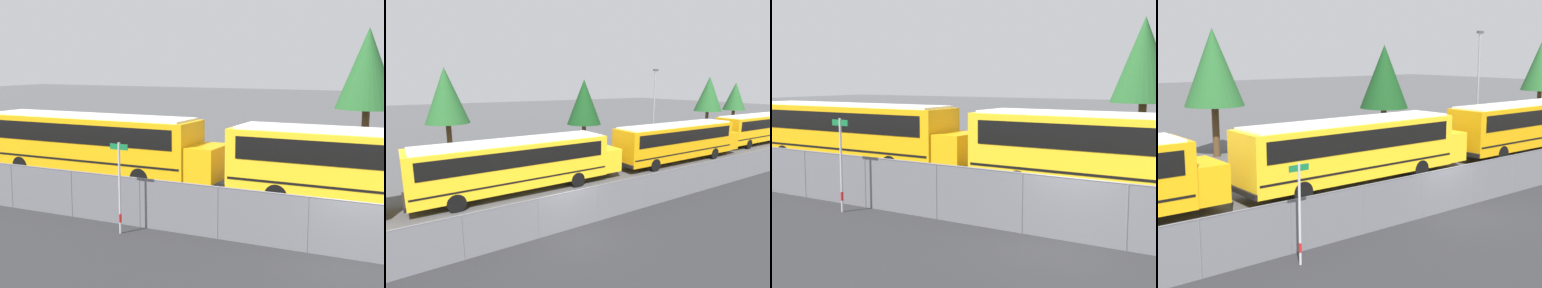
% 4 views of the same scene
% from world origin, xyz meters
% --- Properties ---
extents(ground_plane, '(200.00, 200.00, 0.00)m').
position_xyz_m(ground_plane, '(0.00, 0.00, 0.00)').
color(ground_plane, '#4C4C4F').
extents(fence, '(81.80, 0.07, 1.82)m').
position_xyz_m(fence, '(0.00, -0.00, 0.93)').
color(fence, '#9EA0A5').
rests_on(fence, ground_plane).
extents(school_bus_2, '(13.32, 2.57, 3.22)m').
position_xyz_m(school_bus_2, '(0.01, 5.87, 1.91)').
color(school_bus_2, yellow).
rests_on(school_bus_2, ground_plane).
extents(school_bus_3, '(13.32, 2.57, 3.22)m').
position_xyz_m(school_bus_3, '(14.16, 5.76, 1.91)').
color(school_bus_3, orange).
rests_on(school_bus_3, ground_plane).
extents(street_sign, '(0.70, 0.09, 3.19)m').
position_xyz_m(street_sign, '(-7.79, -0.92, 1.68)').
color(street_sign, '#B7B7BC').
rests_on(street_sign, ground_plane).
extents(light_pole, '(0.60, 0.24, 8.09)m').
position_xyz_m(light_pole, '(18.48, 12.91, 4.43)').
color(light_pole, gray).
rests_on(light_pole, ground_plane).
extents(tree_1, '(3.64, 3.64, 7.90)m').
position_xyz_m(tree_1, '(-2.22, 16.83, 5.50)').
color(tree_1, '#51381E').
rests_on(tree_1, ground_plane).
extents(tree_2, '(3.91, 3.91, 7.64)m').
position_xyz_m(tree_2, '(33.89, 16.92, 5.07)').
color(tree_2, '#51381E').
rests_on(tree_2, ground_plane).
extents(tree_3, '(3.70, 3.70, 7.01)m').
position_xyz_m(tree_3, '(11.48, 16.37, 4.58)').
color(tree_3, '#51381E').
rests_on(tree_3, ground_plane).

